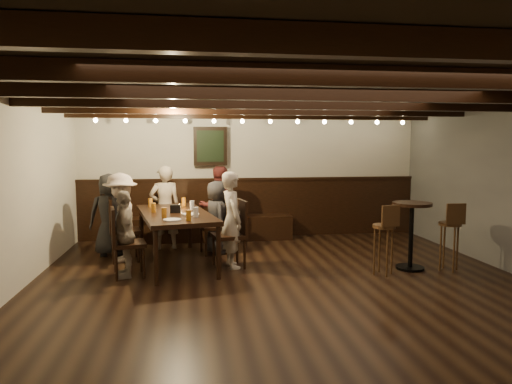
{
  "coord_description": "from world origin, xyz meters",
  "views": [
    {
      "loc": [
        -1.15,
        -5.21,
        1.79
      ],
      "look_at": [
        -0.23,
        1.3,
        1.1
      ],
      "focal_mm": 32.0,
      "sensor_mm": 36.0,
      "label": 1
    }
  ],
  "objects": [
    {
      "name": "room",
      "position": [
        -0.29,
        2.21,
        1.07
      ],
      "size": [
        7.0,
        7.0,
        7.0
      ],
      "color": "black",
      "rests_on": "ground"
    },
    {
      "name": "dining_table",
      "position": [
        -1.41,
        1.58,
        0.72
      ],
      "size": [
        1.32,
        2.22,
        0.78
      ],
      "rotation": [
        0.0,
        0.0,
        0.2
      ],
      "color": "black",
      "rests_on": "floor"
    },
    {
      "name": "chair_left_near",
      "position": [
        -2.2,
        1.88,
        0.3
      ],
      "size": [
        0.52,
        0.52,
        0.97
      ],
      "rotation": [
        0.0,
        0.0,
        -1.37
      ],
      "color": "black",
      "rests_on": "floor"
    },
    {
      "name": "chair_left_far",
      "position": [
        -2.02,
        1.0,
        0.29
      ],
      "size": [
        0.51,
        0.51,
        0.95
      ],
      "rotation": [
        0.0,
        0.0,
        -1.37
      ],
      "color": "black",
      "rests_on": "floor"
    },
    {
      "name": "chair_right_near",
      "position": [
        -0.79,
        2.16,
        0.28
      ],
      "size": [
        0.5,
        0.5,
        0.93
      ],
      "rotation": [
        0.0,
        0.0,
        1.77
      ],
      "color": "black",
      "rests_on": "floor"
    },
    {
      "name": "chair_right_far",
      "position": [
        -0.61,
        1.28,
        0.3
      ],
      "size": [
        0.53,
        0.53,
        0.98
      ],
      "rotation": [
        0.0,
        0.0,
        1.77
      ],
      "color": "black",
      "rests_on": "floor"
    },
    {
      "name": "person_bench_left",
      "position": [
        -2.46,
        2.29,
        0.66
      ],
      "size": [
        0.72,
        0.54,
        1.33
      ],
      "primitive_type": "imported",
      "rotation": [
        0.0,
        0.0,
        3.34
      ],
      "color": "#252628",
      "rests_on": "floor"
    },
    {
      "name": "person_bench_centre",
      "position": [
        -1.61,
        2.61,
        0.71
      ],
      "size": [
        0.58,
        0.44,
        1.43
      ],
      "primitive_type": "imported",
      "rotation": [
        0.0,
        0.0,
        3.34
      ],
      "color": "gray",
      "rests_on": "floor"
    },
    {
      "name": "person_bench_right",
      "position": [
        -0.7,
        2.64,
        0.7
      ],
      "size": [
        0.77,
        0.66,
        1.41
      ],
      "primitive_type": "imported",
      "rotation": [
        0.0,
        0.0,
        3.34
      ],
      "color": "#581F1E",
      "rests_on": "floor"
    },
    {
      "name": "person_left_near",
      "position": [
        -2.23,
        1.88,
        0.68
      ],
      "size": [
        0.67,
        0.96,
        1.36
      ],
      "primitive_type": "imported",
      "rotation": [
        0.0,
        0.0,
        -1.37
      ],
      "color": "#B7A69B",
      "rests_on": "floor"
    },
    {
      "name": "person_left_far",
      "position": [
        -2.05,
        1.0,
        0.59
      ],
      "size": [
        0.42,
        0.73,
        1.18
      ],
      "primitive_type": "imported",
      "rotation": [
        0.0,
        0.0,
        -1.37
      ],
      "color": "#A09380",
      "rests_on": "floor"
    },
    {
      "name": "person_right_near",
      "position": [
        -0.76,
        2.17,
        0.6
      ],
      "size": [
        0.49,
        0.65,
        1.2
      ],
      "primitive_type": "imported",
      "rotation": [
        0.0,
        0.0,
        1.77
      ],
      "color": "#29282B",
      "rests_on": "floor"
    },
    {
      "name": "person_right_far",
      "position": [
        -0.58,
        1.29,
        0.7
      ],
      "size": [
        0.43,
        0.57,
        1.4
      ],
      "primitive_type": "imported",
      "rotation": [
        0.0,
        0.0,
        1.77
      ],
      "color": "#BCB09F",
      "rests_on": "floor"
    },
    {
      "name": "pint_a",
      "position": [
        -1.82,
        2.21,
        0.85
      ],
      "size": [
        0.07,
        0.07,
        0.14
      ],
      "primitive_type": "cylinder",
      "color": "#BF7219",
      "rests_on": "dining_table"
    },
    {
      "name": "pint_b",
      "position": [
        -1.29,
        2.27,
        0.85
      ],
      "size": [
        0.07,
        0.07,
        0.14
      ],
      "primitive_type": "cylinder",
      "color": "#BF7219",
      "rests_on": "dining_table"
    },
    {
      "name": "pint_c",
      "position": [
        -1.72,
        1.62,
        0.85
      ],
      "size": [
        0.07,
        0.07,
        0.14
      ],
      "primitive_type": "cylinder",
      "color": "#BF7219",
      "rests_on": "dining_table"
    },
    {
      "name": "pint_d",
      "position": [
        -1.15,
        1.84,
        0.85
      ],
      "size": [
        0.07,
        0.07,
        0.14
      ],
      "primitive_type": "cylinder",
      "color": "silver",
      "rests_on": "dining_table"
    },
    {
      "name": "pint_e",
      "position": [
        -1.53,
        1.1,
        0.85
      ],
      "size": [
        0.07,
        0.07,
        0.14
      ],
      "primitive_type": "cylinder",
      "color": "#BF7219",
      "rests_on": "dining_table"
    },
    {
      "name": "pint_f",
      "position": [
        -1.1,
        1.08,
        0.85
      ],
      "size": [
        0.07,
        0.07,
        0.14
      ],
      "primitive_type": "cylinder",
      "color": "silver",
      "rests_on": "dining_table"
    },
    {
      "name": "pint_g",
      "position": [
        -1.2,
        0.81,
        0.85
      ],
      "size": [
        0.07,
        0.07,
        0.14
      ],
      "primitive_type": "cylinder",
      "color": "#BF7219",
      "rests_on": "dining_table"
    },
    {
      "name": "plate_near",
      "position": [
        -1.42,
        0.87,
        0.79
      ],
      "size": [
        0.24,
        0.24,
        0.01
      ],
      "primitive_type": "cylinder",
      "color": "white",
      "rests_on": "dining_table"
    },
    {
      "name": "plate_far",
      "position": [
        -1.17,
        1.32,
        0.79
      ],
      "size": [
        0.24,
        0.24,
        0.01
      ],
      "primitive_type": "cylinder",
      "color": "white",
      "rests_on": "dining_table"
    },
    {
      "name": "condiment_caddy",
      "position": [
        -1.4,
        1.53,
        0.84
      ],
      "size": [
        0.15,
        0.1,
        0.12
      ],
      "primitive_type": "cube",
      "color": "black",
      "rests_on": "dining_table"
    },
    {
      "name": "candle",
      "position": [
        -1.35,
        1.9,
        0.81
      ],
      "size": [
        0.05,
        0.05,
        0.05
      ],
      "primitive_type": "cylinder",
      "color": "beige",
      "rests_on": "dining_table"
    },
    {
      "name": "high_top_table",
      "position": [
        1.94,
        0.82,
        0.63
      ],
      "size": [
        0.54,
        0.54,
        0.97
      ],
      "color": "black",
      "rests_on": "floor"
    },
    {
      "name": "bar_stool_left",
      "position": [
        1.44,
        0.62,
        0.36
      ],
      "size": [
        0.32,
        0.34,
        0.98
      ],
      "rotation": [
        0.0,
        0.0,
        0.19
      ],
      "color": "#311F0F",
      "rests_on": "floor"
    },
    {
      "name": "bar_stool_right",
      "position": [
        2.44,
        0.67,
        0.36
      ],
      "size": [
        0.31,
        0.32,
        0.98
      ],
      "rotation": [
        0.0,
        0.0,
        -0.04
      ],
      "color": "#311F0F",
      "rests_on": "floor"
    }
  ]
}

